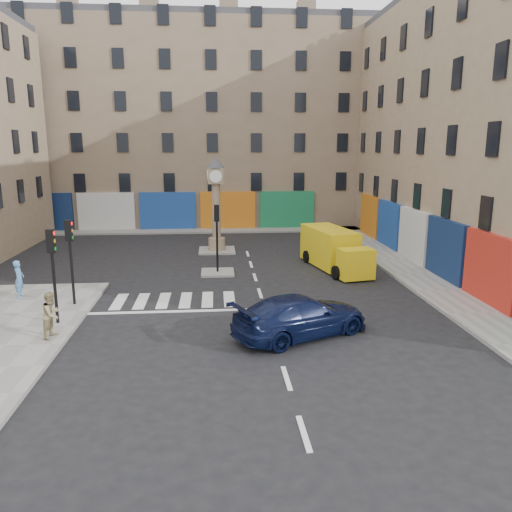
{
  "coord_description": "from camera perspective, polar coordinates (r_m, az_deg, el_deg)",
  "views": [
    {
      "loc": [
        -2.08,
        -18.89,
        6.91
      ],
      "look_at": [
        -0.25,
        3.28,
        2.0
      ],
      "focal_mm": 35.0,
      "sensor_mm": 36.0,
      "label": 1
    }
  ],
  "objects": [
    {
      "name": "building_far",
      "position": [
        46.95,
        -7.29,
        14.29
      ],
      "size": [
        32.0,
        10.0,
        17.0
      ],
      "primitive_type": "cube",
      "color": "#846E58",
      "rests_on": "ground"
    },
    {
      "name": "ground",
      "position": [
        20.22,
        1.49,
        -7.54
      ],
      "size": [
        120.0,
        120.0,
        0.0
      ],
      "primitive_type": "plane",
      "color": "black",
      "rests_on": "ground"
    },
    {
      "name": "sidewalk_right",
      "position": [
        31.58,
        15.37,
        -0.51
      ],
      "size": [
        2.6,
        30.0,
        0.15
      ],
      "primitive_type": "cube",
      "color": "gray",
      "rests_on": "ground"
    },
    {
      "name": "traffic_light_island",
      "position": [
        27.23,
        -4.5,
        3.28
      ],
      "size": [
        0.28,
        0.22,
        3.7
      ],
      "color": "black",
      "rests_on": "island_near"
    },
    {
      "name": "pedestrian_blue",
      "position": [
        25.1,
        -25.44,
        -2.38
      ],
      "size": [
        0.46,
        0.66,
        1.72
      ],
      "primitive_type": "imported",
      "rotation": [
        0.0,
        0.0,
        1.65
      ],
      "color": "#5385BE",
      "rests_on": "sidewalk_left"
    },
    {
      "name": "sidewalk_far",
      "position": [
        41.69,
        -7.3,
        2.91
      ],
      "size": [
        32.0,
        2.4,
        0.15
      ],
      "primitive_type": "cube",
      "color": "gray",
      "rests_on": "ground"
    },
    {
      "name": "navy_sedan",
      "position": [
        18.64,
        5.14,
        -6.84
      ],
      "size": [
        5.71,
        4.26,
        1.54
      ],
      "primitive_type": "imported",
      "rotation": [
        0.0,
        0.0,
        2.02
      ],
      "color": "black",
      "rests_on": "ground"
    },
    {
      "name": "traffic_light_left_far",
      "position": [
        22.78,
        -20.48,
        0.8
      ],
      "size": [
        0.28,
        0.22,
        3.7
      ],
      "color": "black",
      "rests_on": "sidewalk_left"
    },
    {
      "name": "yellow_van",
      "position": [
        28.97,
        8.86,
        0.75
      ],
      "size": [
        3.07,
        6.4,
        2.24
      ],
      "rotation": [
        0.0,
        0.0,
        0.2
      ],
      "color": "yellow",
      "rests_on": "ground"
    },
    {
      "name": "clock_pillar",
      "position": [
        33.05,
        -4.58,
        6.57
      ],
      "size": [
        1.2,
        1.2,
        6.1
      ],
      "color": "#988263",
      "rests_on": "island_far"
    },
    {
      "name": "island_near",
      "position": [
        27.74,
        -4.41,
        -1.89
      ],
      "size": [
        1.8,
        1.8,
        0.12
      ],
      "primitive_type": "cube",
      "color": "gray",
      "rests_on": "ground"
    },
    {
      "name": "pedestrian_tan",
      "position": [
        19.46,
        -22.31,
        -6.21
      ],
      "size": [
        0.84,
        0.96,
        1.69
      ],
      "primitive_type": "imported",
      "rotation": [
        0.0,
        0.0,
        1.3
      ],
      "color": "#93865A",
      "rests_on": "sidewalk_left"
    },
    {
      "name": "traffic_light_left_near",
      "position": [
        20.53,
        -22.24,
        -0.55
      ],
      "size": [
        0.28,
        0.22,
        3.7
      ],
      "color": "black",
      "rests_on": "sidewalk_left"
    },
    {
      "name": "island_far",
      "position": [
        33.59,
        -4.48,
        0.64
      ],
      "size": [
        2.4,
        2.4,
        0.12
      ],
      "primitive_type": "cube",
      "color": "gray",
      "rests_on": "ground"
    },
    {
      "name": "building_right",
      "position": [
        33.58,
        26.6,
        13.03
      ],
      "size": [
        10.0,
        30.0,
        16.0
      ],
      "primitive_type": "cube",
      "color": "#988263",
      "rests_on": "ground"
    }
  ]
}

